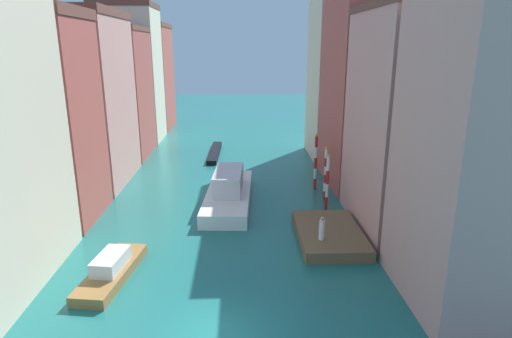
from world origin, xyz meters
name	(u,v)px	position (x,y,z in m)	size (l,w,h in m)	color
ground_plane	(228,177)	(0.00, 24.50, 0.00)	(154.00, 154.00, 0.00)	#1E6B66
building_left_1	(35,119)	(-13.56, 14.56, 7.71)	(7.90, 7.30, 15.40)	#B25147
building_left_2	(81,99)	(-13.56, 23.99, 8.01)	(7.90, 10.92, 15.99)	tan
building_left_3	(113,93)	(-13.56, 34.43, 7.48)	(7.90, 9.40, 14.93)	#B25147
building_left_4	(130,74)	(-13.56, 43.34, 9.13)	(7.90, 7.81, 18.24)	beige
building_left_5	(145,77)	(-13.56, 52.58, 8.09)	(7.90, 10.20, 16.16)	#B25147
building_right_0	(501,137)	(13.56, 2.62, 8.61)	(7.90, 8.00, 17.21)	tan
building_right_1	(417,121)	(13.56, 12.16, 7.78)	(7.90, 10.25, 15.53)	tan
building_right_2	(372,87)	(13.56, 22.91, 9.10)	(7.90, 10.87, 18.19)	#B25147
building_right_3	(346,73)	(13.56, 32.91, 9.84)	(7.90, 8.96, 19.65)	beige
waterfront_dock	(329,234)	(7.25, 9.80, 0.39)	(4.27, 7.04, 0.77)	brown
person_on_dock	(322,229)	(6.40, 8.22, 1.49)	(0.36, 0.36, 1.56)	white
mooring_pole_0	(327,182)	(8.15, 15.31, 2.36)	(0.27, 0.27, 4.64)	red
mooring_pole_1	(325,173)	(8.49, 17.79, 2.37)	(0.26, 0.26, 4.66)	red
mooring_pole_2	(316,161)	(8.14, 20.60, 2.65)	(0.29, 0.29, 5.21)	red
vaporetto_white	(229,191)	(0.25, 17.39, 0.98)	(4.27, 11.95, 2.80)	white
gondola_black	(215,153)	(-1.81, 34.00, 0.27)	(1.37, 9.96, 0.53)	black
motorboat_0	(112,269)	(-6.18, 5.34, 0.51)	(2.82, 6.51, 1.44)	olive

